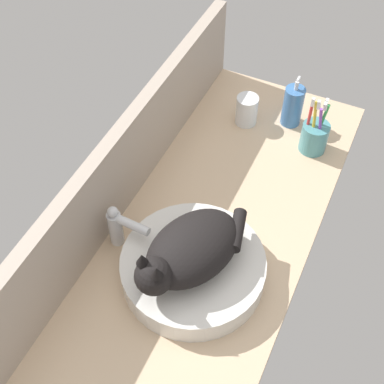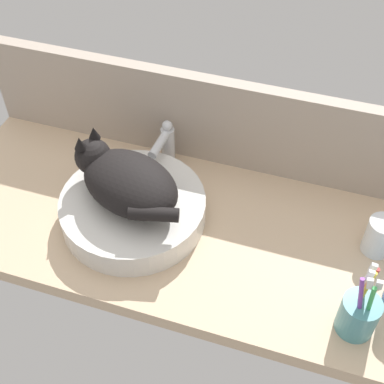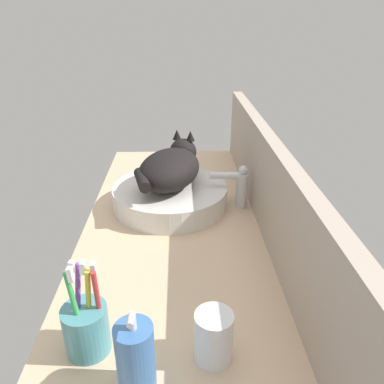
{
  "view_description": "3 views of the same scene",
  "coord_description": "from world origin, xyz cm",
  "px_view_note": "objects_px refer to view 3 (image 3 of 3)",
  "views": [
    {
      "loc": [
        -75.82,
        -30.91,
        114.74
      ],
      "look_at": [
        1.02,
        4.99,
        11.96
      ],
      "focal_mm": 50.0,
      "sensor_mm": 36.0,
      "label": 1
    },
    {
      "loc": [
        25.53,
        -79.14,
        100.3
      ],
      "look_at": [
        0.11,
        -0.24,
        11.87
      ],
      "focal_mm": 50.0,
      "sensor_mm": 36.0,
      "label": 2
    },
    {
      "loc": [
        89.59,
        0.79,
        54.87
      ],
      "look_at": [
        -1.34,
        3.97,
        10.82
      ],
      "focal_mm": 35.0,
      "sensor_mm": 36.0,
      "label": 3
    }
  ],
  "objects_px": {
    "faucet": "(238,185)",
    "toothbrush_cup": "(86,327)",
    "sink_basin": "(170,196)",
    "water_glass": "(213,339)",
    "soap_dispenser": "(136,359)",
    "cat": "(171,167)"
  },
  "relations": [
    {
      "from": "sink_basin",
      "to": "cat",
      "type": "height_order",
      "value": "cat"
    },
    {
      "from": "sink_basin",
      "to": "toothbrush_cup",
      "type": "bearing_deg",
      "value": -14.01
    },
    {
      "from": "faucet",
      "to": "toothbrush_cup",
      "type": "relative_size",
      "value": 0.73
    },
    {
      "from": "soap_dispenser",
      "to": "toothbrush_cup",
      "type": "xyz_separation_m",
      "value": [
        -0.08,
        -0.09,
        -0.01
      ]
    },
    {
      "from": "faucet",
      "to": "toothbrush_cup",
      "type": "distance_m",
      "value": 0.64
    },
    {
      "from": "faucet",
      "to": "toothbrush_cup",
      "type": "height_order",
      "value": "toothbrush_cup"
    },
    {
      "from": "faucet",
      "to": "toothbrush_cup",
      "type": "xyz_separation_m",
      "value": [
        0.53,
        -0.34,
        -0.02
      ]
    },
    {
      "from": "cat",
      "to": "water_glass",
      "type": "bearing_deg",
      "value": 7.85
    },
    {
      "from": "faucet",
      "to": "water_glass",
      "type": "relative_size",
      "value": 1.44
    },
    {
      "from": "sink_basin",
      "to": "cat",
      "type": "bearing_deg",
      "value": 162.3
    },
    {
      "from": "toothbrush_cup",
      "to": "sink_basin",
      "type": "bearing_deg",
      "value": 165.99
    },
    {
      "from": "cat",
      "to": "toothbrush_cup",
      "type": "distance_m",
      "value": 0.58
    },
    {
      "from": "toothbrush_cup",
      "to": "cat",
      "type": "bearing_deg",
      "value": 165.9
    },
    {
      "from": "soap_dispenser",
      "to": "faucet",
      "type": "bearing_deg",
      "value": 157.95
    },
    {
      "from": "faucet",
      "to": "water_glass",
      "type": "distance_m",
      "value": 0.57
    },
    {
      "from": "sink_basin",
      "to": "faucet",
      "type": "xyz_separation_m",
      "value": [
        0.01,
        0.21,
        0.04
      ]
    },
    {
      "from": "cat",
      "to": "water_glass",
      "type": "height_order",
      "value": "cat"
    },
    {
      "from": "sink_basin",
      "to": "water_glass",
      "type": "xyz_separation_m",
      "value": [
        0.57,
        0.08,
        0.01
      ]
    },
    {
      "from": "sink_basin",
      "to": "water_glass",
      "type": "relative_size",
      "value": 3.7
    },
    {
      "from": "water_glass",
      "to": "faucet",
      "type": "bearing_deg",
      "value": 167.5
    },
    {
      "from": "cat",
      "to": "soap_dispenser",
      "type": "xyz_separation_m",
      "value": [
        0.64,
        -0.05,
        -0.06
      ]
    },
    {
      "from": "faucet",
      "to": "soap_dispenser",
      "type": "distance_m",
      "value": 0.67
    }
  ]
}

